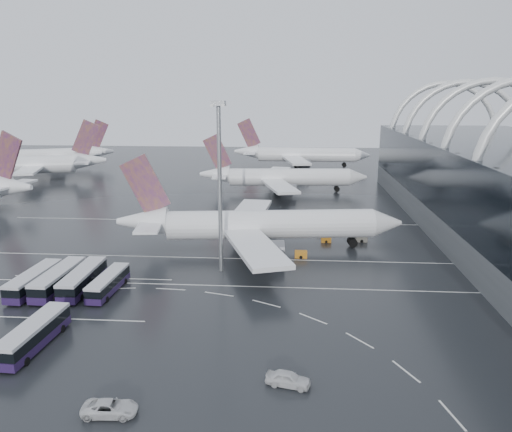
# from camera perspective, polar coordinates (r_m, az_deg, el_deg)

# --- Properties ---
(ground) EXTENTS (420.00, 420.00, 0.00)m
(ground) POSITION_cam_1_polar(r_m,az_deg,el_deg) (85.98, -3.05, -7.48)
(ground) COLOR black
(ground) RESTS_ON ground
(lane_marking_near) EXTENTS (120.00, 0.25, 0.01)m
(lane_marking_near) POSITION_cam_1_polar(r_m,az_deg,el_deg) (84.14, -3.23, -7.98)
(lane_marking_near) COLOR white
(lane_marking_near) RESTS_ON ground
(lane_marking_mid) EXTENTS (120.00, 0.25, 0.01)m
(lane_marking_mid) POSITION_cam_1_polar(r_m,az_deg,el_deg) (97.15, -2.17, -4.88)
(lane_marking_mid) COLOR white
(lane_marking_mid) RESTS_ON ground
(lane_marking_far) EXTENTS (120.00, 0.25, 0.01)m
(lane_marking_far) POSITION_cam_1_polar(r_m,az_deg,el_deg) (123.83, -0.76, -0.67)
(lane_marking_far) COLOR white
(lane_marking_far) RESTS_ON ground
(bus_bay_line_south) EXTENTS (28.00, 0.25, 0.01)m
(bus_bay_line_south) POSITION_cam_1_polar(r_m,az_deg,el_deg) (78.63, -22.56, -10.74)
(bus_bay_line_south) COLOR white
(bus_bay_line_south) RESTS_ON ground
(bus_bay_line_north) EXTENTS (28.00, 0.25, 0.01)m
(bus_bay_line_north) POSITION_cam_1_polar(r_m,az_deg,el_deg) (92.00, -18.16, -6.72)
(bus_bay_line_north) COLOR white
(bus_bay_line_north) RESTS_ON ground
(airliner_main) EXTENTS (58.36, 50.82, 19.76)m
(airliner_main) POSITION_cam_1_polar(r_m,az_deg,el_deg) (101.74, 0.06, -1.08)
(airliner_main) COLOR white
(airliner_main) RESTS_ON ground
(airliner_gate_b) EXTENTS (53.61, 48.12, 18.61)m
(airliner_gate_b) POSITION_cam_1_polar(r_m,az_deg,el_deg) (160.05, 2.82, 4.41)
(airliner_gate_b) COLOR white
(airliner_gate_b) RESTS_ON ground
(airliner_gate_c) EXTENTS (57.36, 53.07, 20.49)m
(airliner_gate_c) POSITION_cam_1_polar(r_m,az_deg,el_deg) (214.15, 4.93, 6.96)
(airliner_gate_c) COLOR white
(airliner_gate_c) RESTS_ON ground
(jet_remote_mid) EXTENTS (49.37, 40.07, 21.71)m
(jet_remote_mid) POSITION_cam_1_polar(r_m,az_deg,el_deg) (197.94, -23.63, 5.39)
(jet_remote_mid) COLOR white
(jet_remote_mid) RESTS_ON ground
(jet_remote_far) EXTENTS (44.75, 36.45, 20.01)m
(jet_remote_far) POSITION_cam_1_polar(r_m,az_deg,el_deg) (227.05, -21.53, 6.45)
(jet_remote_far) COLOR white
(jet_remote_far) RESTS_ON ground
(bus_row_near_a) EXTENTS (3.61, 13.38, 3.26)m
(bus_row_near_a) POSITION_cam_1_polar(r_m,az_deg,el_deg) (89.02, -24.03, -6.74)
(bus_row_near_a) COLOR #26133C
(bus_row_near_a) RESTS_ON ground
(bus_row_near_b) EXTENTS (3.68, 14.06, 3.44)m
(bus_row_near_b) POSITION_cam_1_polar(r_m,az_deg,el_deg) (87.79, -21.64, -6.72)
(bus_row_near_b) COLOR #26133C
(bus_row_near_b) RESTS_ON ground
(bus_row_near_c) EXTENTS (3.44, 13.89, 3.41)m
(bus_row_near_c) POSITION_cam_1_polar(r_m,az_deg,el_deg) (86.58, -19.18, -6.80)
(bus_row_near_c) COLOR #26133C
(bus_row_near_c) RESTS_ON ground
(bus_row_near_d) EXTENTS (3.29, 12.15, 2.96)m
(bus_row_near_d) POSITION_cam_1_polar(r_m,az_deg,el_deg) (84.34, -16.53, -7.33)
(bus_row_near_d) COLOR #26133C
(bus_row_near_d) RESTS_ON ground
(bus_row_far_c) EXTENTS (3.76, 13.38, 3.26)m
(bus_row_far_c) POSITION_cam_1_polar(r_m,az_deg,el_deg) (70.50, -24.04, -12.23)
(bus_row_far_c) COLOR #26133C
(bus_row_far_c) RESTS_ON ground
(van_curve_a) EXTENTS (5.70, 2.89, 1.54)m
(van_curve_a) POSITION_cam_1_polar(r_m,az_deg,el_deg) (55.47, -16.35, -20.31)
(van_curve_a) COLOR silver
(van_curve_a) RESTS_ON ground
(van_curve_b) EXTENTS (5.30, 3.09, 1.69)m
(van_curve_b) POSITION_cam_1_polar(r_m,az_deg,el_deg) (57.82, 3.70, -18.07)
(van_curve_b) COLOR silver
(van_curve_b) RESTS_ON ground
(floodlight_mast) EXTENTS (2.30, 2.30, 30.02)m
(floodlight_mast) POSITION_cam_1_polar(r_m,az_deg,el_deg) (86.29, -4.20, 5.59)
(floodlight_mast) COLOR gray
(floodlight_mast) RESTS_ON ground
(gse_cart_belly_a) EXTENTS (2.11, 1.25, 1.15)m
(gse_cart_belly_a) POSITION_cam_1_polar(r_m,az_deg,el_deg) (108.38, 8.02, -2.67)
(gse_cart_belly_a) COLOR orange
(gse_cart_belly_a) RESTS_ON ground
(gse_cart_belly_b) EXTENTS (2.44, 1.44, 1.33)m
(gse_cart_belly_b) POSITION_cam_1_polar(r_m,az_deg,el_deg) (110.03, 11.96, -2.53)
(gse_cart_belly_b) COLOR slate
(gse_cart_belly_b) RESTS_ON ground
(gse_cart_belly_c) EXTENTS (2.39, 1.41, 1.30)m
(gse_cart_belly_c) POSITION_cam_1_polar(r_m,az_deg,el_deg) (97.91, 5.16, -4.38)
(gse_cart_belly_c) COLOR orange
(gse_cart_belly_c) RESTS_ON ground
(gse_cart_belly_d) EXTENTS (2.28, 1.35, 1.24)m
(gse_cart_belly_d) POSITION_cam_1_polar(r_m,az_deg,el_deg) (113.00, 11.61, -2.10)
(gse_cart_belly_d) COLOR slate
(gse_cart_belly_d) RESTS_ON ground
(gse_cart_belly_e) EXTENTS (1.92, 1.13, 1.05)m
(gse_cart_belly_e) POSITION_cam_1_polar(r_m,az_deg,el_deg) (114.88, 7.34, -1.70)
(gse_cart_belly_e) COLOR orange
(gse_cart_belly_e) RESTS_ON ground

